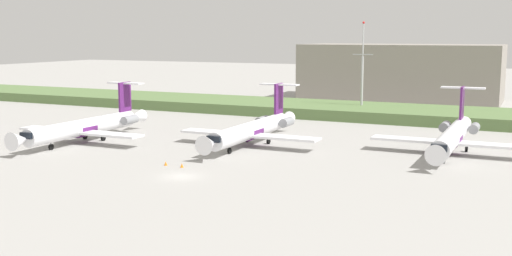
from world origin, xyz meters
The scene contains 9 objects.
ground_plane centered at (0.00, 30.00, 0.00)m, with size 500.00×500.00×0.00m, color #9E9B96.
grass_berm centered at (0.00, 63.79, 1.12)m, with size 320.00×20.00×2.24m, color #597542.
regional_jet_second centered at (-27.13, 14.66, 2.54)m, with size 22.81×31.00×9.00m.
regional_jet_third centered at (-1.25, 23.40, 2.54)m, with size 22.81×31.00×9.00m.
regional_jet_fourth centered at (28.16, 29.70, 2.54)m, with size 22.81×31.00×9.00m.
antenna_mast centered at (4.72, 65.76, 8.38)m, with size 4.40×0.50×20.07m.
distant_hangar centered at (5.79, 100.57, 7.39)m, with size 50.65×23.61×14.78m, color gray.
safety_cone_front_marker centered at (-5.24, 4.60, 0.28)m, with size 0.44×0.44×0.55m, color orange.
safety_cone_mid_marker centered at (-2.62, 4.44, 0.28)m, with size 0.44×0.44×0.55m, color orange.
Camera 1 is at (39.19, -62.26, 17.20)m, focal length 42.70 mm.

